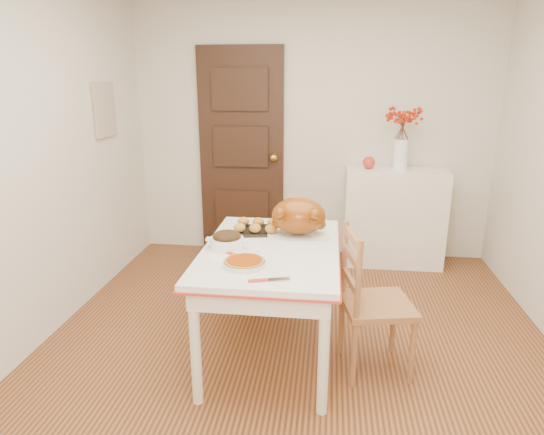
# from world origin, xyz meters

# --- Properties ---
(floor) EXTENTS (3.50, 4.00, 0.00)m
(floor) POSITION_xyz_m (0.00, 0.00, 0.00)
(floor) COLOR #462913
(floor) RESTS_ON ground
(wall_back) EXTENTS (3.50, 0.00, 2.50)m
(wall_back) POSITION_xyz_m (0.00, 2.00, 1.25)
(wall_back) COLOR beige
(wall_back) RESTS_ON ground
(wall_front) EXTENTS (3.50, 0.00, 2.50)m
(wall_front) POSITION_xyz_m (0.00, -2.00, 1.25)
(wall_front) COLOR beige
(wall_front) RESTS_ON ground
(wall_left) EXTENTS (0.00, 4.00, 2.50)m
(wall_left) POSITION_xyz_m (-1.75, 0.00, 1.25)
(wall_left) COLOR beige
(wall_left) RESTS_ON ground
(door_back) EXTENTS (0.85, 0.06, 2.06)m
(door_back) POSITION_xyz_m (-0.70, 1.97, 1.03)
(door_back) COLOR black
(door_back) RESTS_ON ground
(photo_board) EXTENTS (0.03, 0.35, 0.45)m
(photo_board) POSITION_xyz_m (-1.73, 1.20, 1.50)
(photo_board) COLOR beige
(photo_board) RESTS_ON ground
(sideboard) EXTENTS (0.93, 0.42, 0.93)m
(sideboard) POSITION_xyz_m (0.82, 1.78, 0.47)
(sideboard) COLOR white
(sideboard) RESTS_ON floor
(kitchen_table) EXTENTS (0.86, 1.25, 0.75)m
(kitchen_table) POSITION_xyz_m (-0.16, 0.06, 0.37)
(kitchen_table) COLOR white
(kitchen_table) RESTS_ON floor
(chair_oak) EXTENTS (0.48, 0.48, 0.92)m
(chair_oak) POSITION_xyz_m (0.50, -0.03, 0.46)
(chair_oak) COLOR #9B6036
(chair_oak) RESTS_ON floor
(berry_vase) EXTENTS (0.30, 0.30, 0.58)m
(berry_vase) POSITION_xyz_m (0.84, 1.78, 1.22)
(berry_vase) COLOR white
(berry_vase) RESTS_ON sideboard
(apple) EXTENTS (0.12, 0.12, 0.12)m
(apple) POSITION_xyz_m (0.55, 1.78, 0.99)
(apple) COLOR red
(apple) RESTS_ON sideboard
(turkey_platter) EXTENTS (0.50, 0.45, 0.26)m
(turkey_platter) POSITION_xyz_m (-0.01, 0.27, 0.88)
(turkey_platter) COLOR #773902
(turkey_platter) RESTS_ON kitchen_table
(pumpkin_pie) EXTENTS (0.29, 0.29, 0.05)m
(pumpkin_pie) POSITION_xyz_m (-0.27, -0.26, 0.77)
(pumpkin_pie) COLOR #923504
(pumpkin_pie) RESTS_ON kitchen_table
(stuffing_dish) EXTENTS (0.32, 0.28, 0.10)m
(stuffing_dish) POSITION_xyz_m (-0.43, 0.02, 0.80)
(stuffing_dish) COLOR #3A2210
(stuffing_dish) RESTS_ON kitchen_table
(rolls_tray) EXTENTS (0.34, 0.29, 0.08)m
(rolls_tray) POSITION_xyz_m (-0.29, 0.34, 0.79)
(rolls_tray) COLOR #C48332
(rolls_tray) RESTS_ON kitchen_table
(pie_server) EXTENTS (0.23, 0.13, 0.01)m
(pie_server) POSITION_xyz_m (-0.11, -0.44, 0.76)
(pie_server) COLOR silver
(pie_server) RESTS_ON kitchen_table
(carving_knife) EXTENTS (0.24, 0.17, 0.01)m
(carving_knife) POSITION_xyz_m (-0.30, -0.14, 0.76)
(carving_knife) COLOR silver
(carving_knife) RESTS_ON kitchen_table
(drinking_glass) EXTENTS (0.07, 0.07, 0.10)m
(drinking_glass) POSITION_xyz_m (-0.11, 0.52, 0.80)
(drinking_glass) COLOR white
(drinking_glass) RESTS_ON kitchen_table
(shaker_pair) EXTENTS (0.10, 0.05, 0.09)m
(shaker_pair) POSITION_xyz_m (0.13, 0.54, 0.80)
(shaker_pair) COLOR white
(shaker_pair) RESTS_ON kitchen_table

